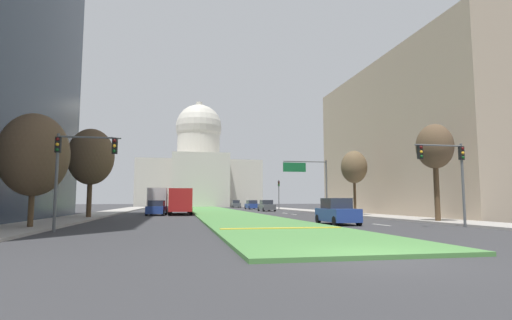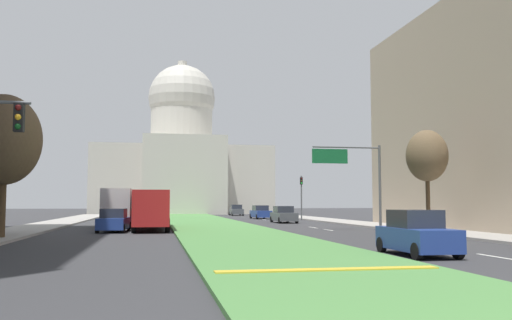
{
  "view_description": "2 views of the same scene",
  "coord_description": "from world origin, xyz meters",
  "views": [
    {
      "loc": [
        -5.54,
        -10.34,
        1.65
      ],
      "look_at": [
        1.72,
        26.74,
        5.5
      ],
      "focal_mm": 27.92,
      "sensor_mm": 36.0,
      "label": 1
    },
    {
      "loc": [
        -5.0,
        -4.82,
        2.11
      ],
      "look_at": [
        2.28,
        34.88,
        5.21
      ],
      "focal_mm": 38.63,
      "sensor_mm": 36.0,
      "label": 2
    }
  ],
  "objects": [
    {
      "name": "traffic_light_far_right",
      "position": [
        11.86,
        57.62,
        3.31
      ],
      "size": [
        0.28,
        0.35,
        5.2
      ],
      "color": "#515456",
      "rests_on": "ground_plane"
    },
    {
      "name": "sidewalk_right",
      "position": [
        14.36,
        41.54,
        0.07
      ],
      "size": [
        4.0,
        93.47,
        0.15
      ],
      "primitive_type": "cube",
      "color": "#9E9991",
      "rests_on": "ground_plane"
    },
    {
      "name": "overhead_guide_sign",
      "position": [
        10.01,
        35.17,
        4.65
      ],
      "size": [
        5.52,
        0.2,
        6.5
      ],
      "color": "#515456",
      "rests_on": "ground_plane"
    },
    {
      "name": "sedan_lead_stopped",
      "position": [
        5.27,
        15.71,
        0.84
      ],
      "size": [
        1.9,
        4.19,
        1.81
      ],
      "color": "navy",
      "rests_on": "ground_plane"
    },
    {
      "name": "grass_median",
      "position": [
        0.0,
        46.73,
        0.07
      ],
      "size": [
        7.41,
        93.47,
        0.14
      ],
      "primitive_type": "cube",
      "color": "#4C8442",
      "rests_on": "ground_plane"
    },
    {
      "name": "ground_plane",
      "position": [
        0.0,
        51.93,
        0.0
      ],
      "size": [
        260.0,
        260.0,
        0.0
      ],
      "primitive_type": "plane",
      "color": "#333335"
    },
    {
      "name": "city_bus",
      "position": [
        -5.27,
        38.16,
        1.77
      ],
      "size": [
        2.62,
        11.0,
        2.95
      ],
      "color": "#B21E1E",
      "rests_on": "ground_plane"
    },
    {
      "name": "street_tree_right_mid",
      "position": [
        12.98,
        29.38,
        5.2
      ],
      "size": [
        2.78,
        2.78,
        6.97
      ],
      "color": "#4C3823",
      "rests_on": "ground_plane"
    },
    {
      "name": "box_truck_delivery",
      "position": [
        -8.08,
        42.6,
        1.68
      ],
      "size": [
        2.4,
        6.4,
        3.2
      ],
      "color": "brown",
      "rests_on": "ground_plane"
    },
    {
      "name": "capitol_building",
      "position": [
        0.0,
        103.07,
        9.83
      ],
      "size": [
        32.67,
        27.38,
        30.08
      ],
      "color": "beige",
      "rests_on": "ground_plane"
    },
    {
      "name": "sidewalk_left",
      "position": [
        -14.36,
        41.54,
        0.07
      ],
      "size": [
        4.0,
        93.47,
        0.15
      ],
      "primitive_type": "cube",
      "color": "#9E9991",
      "rests_on": "ground_plane"
    },
    {
      "name": "sedan_very_far",
      "position": [
        7.7,
        81.79,
        0.8
      ],
      "size": [
        1.94,
        4.28,
        1.71
      ],
      "color": "#4C5156",
      "rests_on": "ground_plane"
    },
    {
      "name": "sedan_distant",
      "position": [
        7.98,
        50.26,
        0.8
      ],
      "size": [
        2.02,
        4.52,
        1.71
      ],
      "color": "#4C5156",
      "rests_on": "ground_plane"
    },
    {
      "name": "street_tree_left_mid",
      "position": [
        -13.49,
        28.33,
        5.64
      ],
      "size": [
        4.14,
        4.14,
        8.26
      ],
      "color": "#4C3823",
      "rests_on": "ground_plane"
    },
    {
      "name": "sedan_far_horizon",
      "position": [
        8.23,
        64.09,
        0.8
      ],
      "size": [
        2.13,
        4.76,
        1.7
      ],
      "color": "navy",
      "rests_on": "ground_plane"
    },
    {
      "name": "median_curb_nose",
      "position": [
        0.0,
        10.71,
        0.16
      ],
      "size": [
        6.67,
        0.5,
        0.04
      ],
      "primitive_type": "cube",
      "color": "gold",
      "rests_on": "grass_median"
    },
    {
      "name": "sedan_midblock",
      "position": [
        -7.85,
        35.54,
        0.78
      ],
      "size": [
        2.19,
        4.6,
        1.66
      ],
      "color": "navy",
      "rests_on": "ground_plane"
    },
    {
      "name": "lane_dashes_right",
      "position": [
        8.03,
        37.64,
        0.0
      ],
      "size": [
        0.16,
        48.64,
        0.01
      ],
      "color": "silver",
      "rests_on": "ground_plane"
    }
  ]
}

